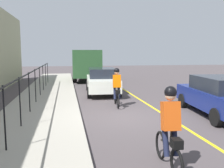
% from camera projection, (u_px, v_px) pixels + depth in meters
% --- Properties ---
extents(ground_plane, '(80.00, 80.00, 0.00)m').
position_uv_depth(ground_plane, '(127.00, 117.00, 9.62)').
color(ground_plane, '#494243').
extents(lane_line_centre, '(36.00, 0.12, 0.01)m').
position_uv_depth(lane_line_centre, '(165.00, 115.00, 9.91)').
color(lane_line_centre, yellow).
rests_on(lane_line_centre, ground).
extents(sidewalk, '(40.00, 3.20, 0.15)m').
position_uv_depth(sidewalk, '(38.00, 119.00, 8.98)').
color(sidewalk, '#9E998C').
rests_on(sidewalk, ground).
extents(iron_fence, '(20.23, 0.04, 1.60)m').
position_uv_depth(iron_fence, '(29.00, 82.00, 9.72)').
color(iron_fence, black).
rests_on(iron_fence, sidewalk).
extents(cyclist_lead, '(1.71, 0.39, 1.83)m').
position_uv_depth(cyclist_lead, '(117.00, 87.00, 11.42)').
color(cyclist_lead, black).
rests_on(cyclist_lead, ground).
extents(cyclist_follow, '(1.71, 0.39, 1.83)m').
position_uv_depth(cyclist_follow, '(170.00, 129.00, 5.12)').
color(cyclist_follow, black).
rests_on(cyclist_follow, ground).
extents(patrol_sedan, '(4.54, 2.23, 1.58)m').
position_uv_depth(patrol_sedan, '(219.00, 95.00, 9.78)').
color(patrol_sedan, navy).
rests_on(patrol_sedan, ground).
extents(parked_sedan_rear, '(4.51, 2.15, 1.58)m').
position_uv_depth(parked_sedan_rear, '(102.00, 80.00, 15.13)').
color(parked_sedan_rear, white).
rests_on(parked_sedan_rear, ground).
extents(box_truck_background, '(6.91, 3.10, 2.78)m').
position_uv_depth(box_truck_background, '(88.00, 64.00, 22.60)').
color(box_truck_background, '#29512C').
rests_on(box_truck_background, ground).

